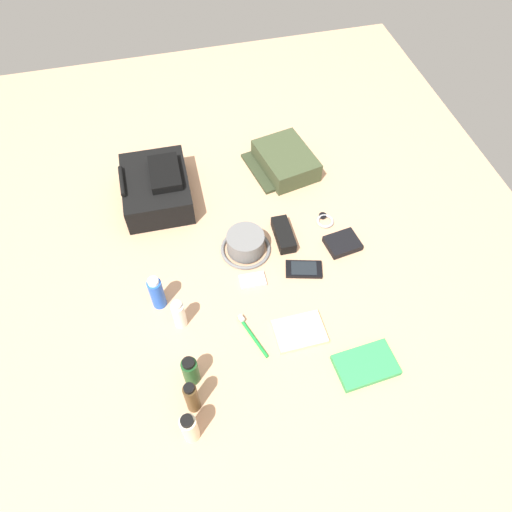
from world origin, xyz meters
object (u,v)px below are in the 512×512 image
Objects in this scene: deodorant_spray at (157,293)px; media_player at (253,280)px; notepad at (300,332)px; sunglasses_case at (284,235)px; paperback_novel at (366,365)px; backpack at (157,187)px; wristwatch at (325,220)px; toothbrush at (251,333)px; toiletry_pouch at (284,161)px; lotion_bottle at (190,428)px; toothpaste_tube at (179,314)px; shampoo_bottle at (190,371)px; cell_phone at (304,269)px; bucket_hat at (246,244)px; cologne_bottle at (192,397)px; wallet at (342,243)px.

deodorant_spray is 1.56× the size of media_player.
sunglasses_case is at bearing -8.88° from notepad.
backpack is at bearing 31.48° from paperback_novel.
toothbrush is at bearing 135.66° from wristwatch.
wristwatch is 0.17m from sunglasses_case.
toiletry_pouch is 1.81× the size of notepad.
lotion_bottle is 0.52m from media_player.
wristwatch is (0.18, -0.31, 0.00)m from media_player.
toothpaste_tube reaches higher than toiletry_pouch.
lotion_bottle is (-0.91, 0.52, 0.02)m from toiletry_pouch.
shampoo_bottle is 0.51m from cell_phone.
bucket_hat is at bearing -48.69° from toothpaste_tube.
cologne_bottle is 1.65× the size of media_player.
paperback_novel is 0.21m from notepad.
toiletry_pouch is 2.32× the size of toothpaste_tube.
toothpaste_tube is 0.36m from notepad.
shampoo_bottle reaches higher than toiletry_pouch.
deodorant_spray is at bearing 110.29° from sunglasses_case.
media_player is at bearing 176.84° from bucket_hat.
notepad is 0.37m from sunglasses_case.
backpack is 2.20× the size of cologne_bottle.
sunglasses_case reaches higher than wristwatch.
shampoo_bottle is 0.22m from toothbrush.
cologne_bottle is at bearing -171.87° from deodorant_spray.
media_player is at bearing 93.79° from wallet.
lotion_bottle reaches higher than notepad.
sunglasses_case is (0.51, 0.10, 0.01)m from paperback_novel.
cell_phone is at bearing -127.66° from bucket_hat.
backpack is 2.01× the size of toothbrush.
paperback_novel is 1.17× the size of toothbrush.
wristwatch is (0.19, -0.61, -0.06)m from deodorant_spray.
wristwatch is 0.12m from wallet.
shampoo_bottle reaches higher than paperback_novel.
shampoo_bottle reaches higher than toothbrush.
toiletry_pouch is 2.03× the size of deodorant_spray.
shampoo_bottle is at bearing -178.72° from toothpaste_tube.
backpack is 0.94m from paperback_novel.
toothbrush is (-0.19, 0.22, 0.00)m from cell_phone.
backpack is at bearing 54.28° from sunglasses_case.
wristwatch is 0.45m from notepad.
sunglasses_case is at bearing -38.28° from cologne_bottle.
lotion_bottle is 0.52m from paperback_novel.
toothbrush is at bearing 169.49° from bucket_hat.
bucket_hat is 2.40× the size of wristwatch.
toothpaste_tube is 0.22m from toothbrush.
notepad is (-0.69, 0.15, -0.03)m from toiletry_pouch.
cologne_bottle is (-0.80, 0.01, 0.01)m from backpack.
bucket_hat is 0.13m from media_player.
toiletry_pouch reaches higher than wallet.
cologne_bottle reaches higher than notepad.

